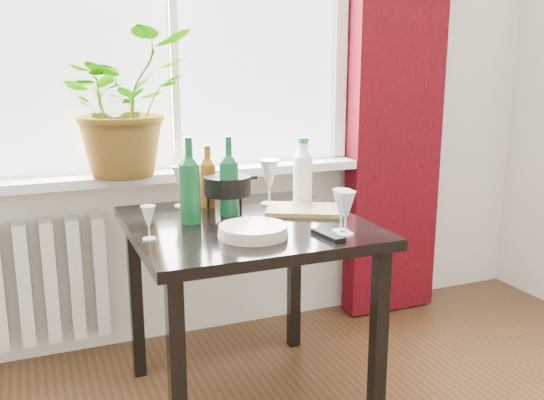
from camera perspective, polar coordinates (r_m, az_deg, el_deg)
name	(u,v)px	position (r m, az deg, el deg)	size (l,w,h in m)	color
windowsill	(180,174)	(2.78, -8.63, 2.48)	(1.72, 0.20, 0.04)	silver
curtain	(398,66)	(3.16, 11.77, 12.22)	(0.50, 0.12, 2.56)	#3A050C
radiator	(11,286)	(2.85, -23.36, -7.48)	(0.80, 0.10, 0.55)	white
table	(246,245)	(2.29, -2.42, -4.25)	(0.85, 0.85, 0.74)	black
potted_plant	(124,103)	(2.64, -13.78, 8.86)	(0.55, 0.48, 0.61)	#2F771F
wine_bottle_left	(190,180)	(2.23, -7.76, 1.90)	(0.08, 0.08, 0.32)	#0D4823
wine_bottle_right	(229,176)	(2.33, -4.07, 2.28)	(0.07, 0.07, 0.31)	#0D4723
bottle_amber	(208,176)	(2.47, -6.05, 2.28)	(0.06, 0.06, 0.26)	brown
cleaning_bottle	(303,171)	(2.51, 2.92, 2.76)	(0.08, 0.08, 0.28)	white
wineglass_front_right	(341,210)	(2.12, 6.54, -0.97)	(0.07, 0.07, 0.16)	white
wineglass_far_right	(346,213)	(2.09, 6.96, -1.20)	(0.07, 0.07, 0.16)	white
wineglass_back_center	(269,181)	(2.51, -0.26, 1.76)	(0.08, 0.08, 0.19)	#B5BEC3
wineglass_back_left	(182,186)	(2.50, -8.50, 1.31)	(0.07, 0.07, 0.17)	white
wineglass_front_left	(149,223)	(2.06, -11.53, -2.10)	(0.05, 0.05, 0.12)	silver
plate_stack	(253,231)	(2.07, -1.79, -2.92)	(0.24, 0.24, 0.04)	beige
fondue_pot	(227,194)	(2.40, -4.22, 0.57)	(0.21, 0.19, 0.14)	black
tv_remote	(328,235)	(2.07, 5.29, -3.31)	(0.04, 0.15, 0.02)	black
cutting_board	(306,210)	(2.41, 3.23, -0.92)	(0.31, 0.20, 0.02)	#9C8146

